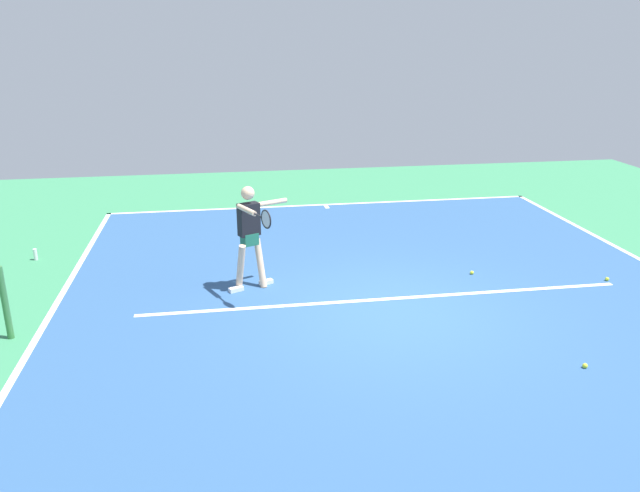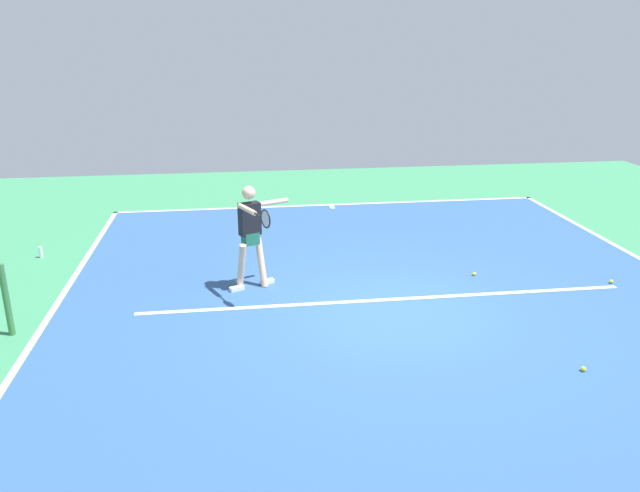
{
  "view_description": "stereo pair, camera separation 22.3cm",
  "coord_description": "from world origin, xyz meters",
  "px_view_note": "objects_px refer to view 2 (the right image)",
  "views": [
    {
      "loc": [
        2.54,
        8.41,
        4.04
      ],
      "look_at": [
        1.07,
        -0.65,
        0.9
      ],
      "focal_mm": 34.8,
      "sensor_mm": 36.0,
      "label": 1
    },
    {
      "loc": [
        2.32,
        8.44,
        4.04
      ],
      "look_at": [
        1.07,
        -0.65,
        0.9
      ],
      "focal_mm": 34.8,
      "sensor_mm": 36.0,
      "label": 2
    }
  ],
  "objects_px": {
    "tennis_player": "(251,231)",
    "tennis_ball_by_sideline": "(474,274)",
    "water_bottle": "(41,252)",
    "net_post": "(6,300)",
    "tennis_ball_far_corner": "(583,369)",
    "tennis_ball_centre_court": "(611,282)"
  },
  "relations": [
    {
      "from": "net_post",
      "to": "tennis_ball_centre_court",
      "type": "distance_m",
      "value": 9.56
    },
    {
      "from": "tennis_player",
      "to": "tennis_ball_far_corner",
      "type": "relative_size",
      "value": 26.63
    },
    {
      "from": "tennis_ball_far_corner",
      "to": "water_bottle",
      "type": "relative_size",
      "value": 0.3
    },
    {
      "from": "net_post",
      "to": "water_bottle",
      "type": "distance_m",
      "value": 3.37
    },
    {
      "from": "tennis_ball_centre_court",
      "to": "tennis_ball_far_corner",
      "type": "bearing_deg",
      "value": 52.63
    },
    {
      "from": "net_post",
      "to": "tennis_player",
      "type": "distance_m",
      "value": 3.71
    },
    {
      "from": "tennis_ball_far_corner",
      "to": "water_bottle",
      "type": "xyz_separation_m",
      "value": [
        8.0,
        -5.37,
        0.08
      ]
    },
    {
      "from": "tennis_player",
      "to": "water_bottle",
      "type": "height_order",
      "value": "tennis_player"
    },
    {
      "from": "net_post",
      "to": "water_bottle",
      "type": "relative_size",
      "value": 4.86
    },
    {
      "from": "tennis_player",
      "to": "tennis_ball_centre_court",
      "type": "bearing_deg",
      "value": 149.21
    },
    {
      "from": "tennis_ball_centre_court",
      "to": "tennis_ball_far_corner",
      "type": "distance_m",
      "value": 3.36
    },
    {
      "from": "tennis_ball_by_sideline",
      "to": "tennis_ball_far_corner",
      "type": "distance_m",
      "value": 3.34
    },
    {
      "from": "net_post",
      "to": "tennis_ball_by_sideline",
      "type": "distance_m",
      "value": 7.47
    },
    {
      "from": "net_post",
      "to": "tennis_player",
      "type": "relative_size",
      "value": 0.61
    },
    {
      "from": "tennis_ball_by_sideline",
      "to": "tennis_player",
      "type": "bearing_deg",
      "value": 0.17
    },
    {
      "from": "tennis_ball_centre_court",
      "to": "tennis_ball_by_sideline",
      "type": "bearing_deg",
      "value": -16.91
    },
    {
      "from": "tennis_player",
      "to": "tennis_ball_far_corner",
      "type": "distance_m",
      "value": 5.32
    },
    {
      "from": "tennis_ball_far_corner",
      "to": "net_post",
      "type": "bearing_deg",
      "value": -15.38
    },
    {
      "from": "water_bottle",
      "to": "tennis_ball_by_sideline",
      "type": "bearing_deg",
      "value": 165.48
    },
    {
      "from": "tennis_player",
      "to": "tennis_ball_by_sideline",
      "type": "bearing_deg",
      "value": 155.53
    },
    {
      "from": "tennis_ball_centre_court",
      "to": "tennis_player",
      "type": "bearing_deg",
      "value": -6.15
    },
    {
      "from": "tennis_ball_by_sideline",
      "to": "water_bottle",
      "type": "height_order",
      "value": "water_bottle"
    }
  ]
}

